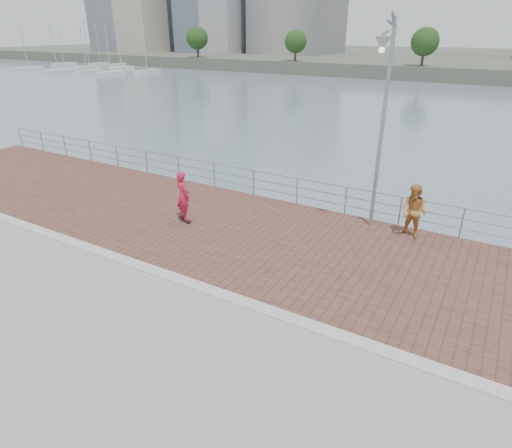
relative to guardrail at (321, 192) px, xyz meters
The scene contains 10 objects.
water 7.50m from the guardrail, 90.00° to the right, with size 400.00×400.00×0.00m, color slate.
brick_lane 3.47m from the guardrail, 90.00° to the right, with size 40.00×6.80×0.02m, color brown.
curb 7.03m from the guardrail, 90.00° to the right, with size 40.00×0.40×0.06m, color #B7B5AD.
far_shore 115.51m from the guardrail, 90.00° to the left, with size 320.00×95.00×2.50m, color #4C5142.
guardrail is the anchor object (origin of this frame).
street_lamp 4.72m from the guardrail, 24.23° to the right, with size 0.49×1.42×6.69m.
skateboard 5.37m from the guardrail, 136.27° to the right, with size 0.73×0.47×0.08m.
skateboarder 5.35m from the guardrail, 136.27° to the right, with size 0.67×0.44×1.82m, color #C2193B.
bystander 3.76m from the guardrail, 12.12° to the right, with size 0.90×0.70×1.86m, color #C17D38.
marina 97.39m from the guardrail, 144.98° to the left, with size 34.56×26.33×9.77m.
Camera 1 is at (5.82, -7.85, 6.53)m, focal length 30.00 mm.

